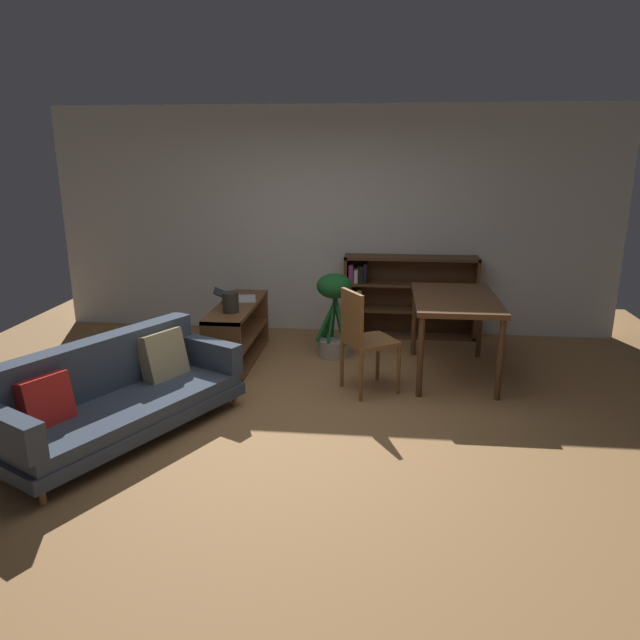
{
  "coord_description": "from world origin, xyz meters",
  "views": [
    {
      "loc": [
        0.62,
        -4.49,
        2.17
      ],
      "look_at": [
        0.1,
        0.33,
        0.79
      ],
      "focal_mm": 33.24,
      "sensor_mm": 36.0,
      "label": 1
    }
  ],
  "objects": [
    {
      "name": "dining_chair_near",
      "position": [
        0.46,
        0.68,
        0.55
      ],
      "size": [
        0.58,
        0.58,
        0.97
      ],
      "color": "brown",
      "rests_on": "ground_plane"
    },
    {
      "name": "ground_plane",
      "position": [
        0.0,
        0.0,
        0.0
      ],
      "size": [
        8.16,
        8.16,
        0.0
      ],
      "primitive_type": "plane",
      "color": "#9E7042"
    },
    {
      "name": "dining_table",
      "position": [
        1.34,
        1.21,
        0.72
      ],
      "size": [
        0.8,
        1.27,
        0.81
      ],
      "color": "#56351E",
      "rests_on": "ground_plane"
    },
    {
      "name": "bookshelf",
      "position": [
        0.88,
        2.53,
        0.49
      ],
      "size": [
        1.58,
        0.31,
        0.98
      ],
      "color": "#56351E",
      "rests_on": "ground_plane"
    },
    {
      "name": "open_laptop",
      "position": [
        -0.94,
        1.62,
        0.65
      ],
      "size": [
        0.5,
        0.4,
        0.12
      ],
      "color": "silver",
      "rests_on": "media_console"
    },
    {
      "name": "media_console",
      "position": [
        -0.9,
        1.42,
        0.3
      ],
      "size": [
        0.39,
        1.38,
        0.62
      ],
      "color": "brown",
      "rests_on": "ground_plane"
    },
    {
      "name": "back_wall_panel",
      "position": [
        0.0,
        2.7,
        1.35
      ],
      "size": [
        6.8,
        0.1,
        2.7
      ],
      "primitive_type": "cube",
      "color": "silver",
      "rests_on": "ground_plane"
    },
    {
      "name": "potted_floor_plant",
      "position": [
        0.12,
        1.66,
        0.52
      ],
      "size": [
        0.43,
        0.41,
        0.92
      ],
      "color": "#9E9389",
      "rests_on": "ground_plane"
    },
    {
      "name": "fabric_couch",
      "position": [
        -1.44,
        -0.38,
        0.34
      ],
      "size": [
        1.6,
        2.11,
        0.75
      ],
      "color": "olive",
      "rests_on": "ground_plane"
    },
    {
      "name": "desk_speaker",
      "position": [
        -0.88,
        1.1,
        0.72
      ],
      "size": [
        0.16,
        0.16,
        0.2
      ],
      "color": "#2D2823",
      "rests_on": "media_console"
    }
  ]
}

